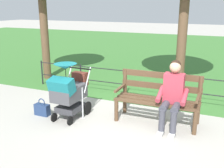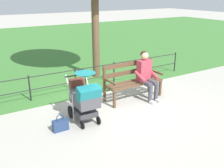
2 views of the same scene
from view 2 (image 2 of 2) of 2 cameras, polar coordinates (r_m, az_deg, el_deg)
The scene contains 7 objects.
ground_plane at distance 6.58m, azimuth 1.51°, elevation -4.18°, with size 60.00×60.00×0.00m, color #ADA89E.
grass_lawn at distance 14.48m, azimuth -17.72°, elevation 8.41°, with size 40.00×16.00×0.01m, color #3D7533.
park_bench at distance 6.73m, azimuth 4.52°, elevation 1.14°, with size 1.61×0.62×0.96m.
person_on_bench at distance 6.70m, azimuth 7.82°, elevation 2.27°, with size 0.54×0.74×1.28m.
stroller at distance 5.45m, azimuth -6.24°, elevation -2.85°, with size 0.52×0.90×1.15m.
handbag at distance 5.37m, azimuth -11.62°, elevation -9.08°, with size 0.32×0.14×0.37m.
park_fence at distance 7.48m, azimuth -3.77°, elevation 2.22°, with size 6.49×0.04×0.70m.
Camera 2 is at (3.24, 5.05, 2.71)m, focal length 40.25 mm.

